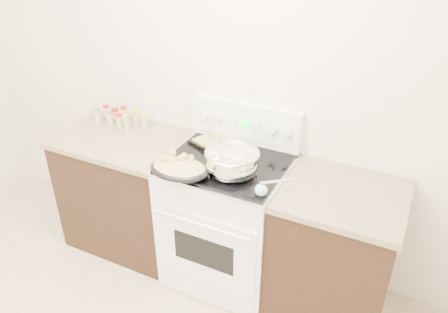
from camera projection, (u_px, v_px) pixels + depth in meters
The scene contains 9 objects.
counter_left at pixel (130, 190), 3.33m from camera, with size 0.93×0.67×0.92m.
counter_right at pixel (333, 252), 2.73m from camera, with size 0.73×0.67×0.92m.
kitchen_range at pixel (228, 217), 2.99m from camera, with size 0.78×0.73×1.22m.
mixing_bowl at pixel (232, 162), 2.60m from camera, with size 0.42×0.42×0.19m.
roasting_pan at pixel (179, 168), 2.59m from camera, with size 0.39×0.29×0.11m.
baking_sheet at pixel (223, 144), 2.91m from camera, with size 0.48×0.41×0.06m.
wooden_spoon at pixel (198, 168), 2.66m from camera, with size 0.10×0.25×0.04m.
blue_ladle at pixel (263, 189), 2.43m from camera, with size 0.17×0.23×0.09m.
spice_jars at pixel (120, 117), 3.26m from camera, with size 0.40×0.15×0.13m.
Camera 1 is at (1.39, -0.73, 2.34)m, focal length 35.00 mm.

